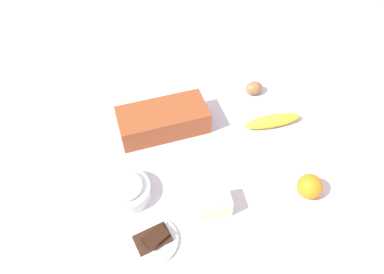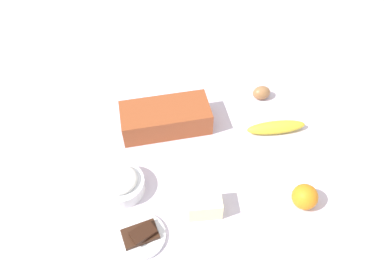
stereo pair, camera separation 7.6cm
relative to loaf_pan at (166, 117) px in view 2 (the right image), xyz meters
name	(u,v)px [view 2 (the right image)]	position (x,y,z in m)	size (l,w,h in m)	color
ground_plane	(192,147)	(0.06, -0.10, -0.05)	(2.40, 2.40, 0.02)	silver
loaf_pan	(166,117)	(0.00, 0.00, 0.00)	(0.29, 0.15, 0.08)	#9E4723
flour_bowl	(121,183)	(-0.17, -0.20, -0.01)	(0.13, 0.13, 0.07)	white
banana	(276,127)	(0.33, -0.11, -0.02)	(0.19, 0.04, 0.04)	yellow
orange_fruit	(305,197)	(0.30, -0.38, -0.01)	(0.07, 0.07, 0.07)	orange
butter_block	(205,205)	(0.03, -0.33, -0.01)	(0.09, 0.06, 0.06)	#F4EDB2
egg_near_butter	(261,93)	(0.35, 0.05, -0.02)	(0.05, 0.05, 0.06)	#A16C41
chocolate_plate	(141,235)	(-0.15, -0.36, -0.03)	(0.13, 0.13, 0.03)	white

